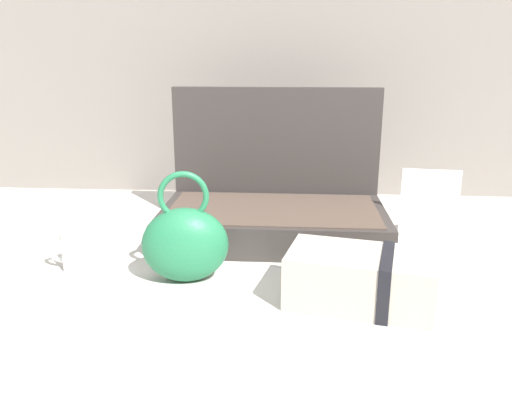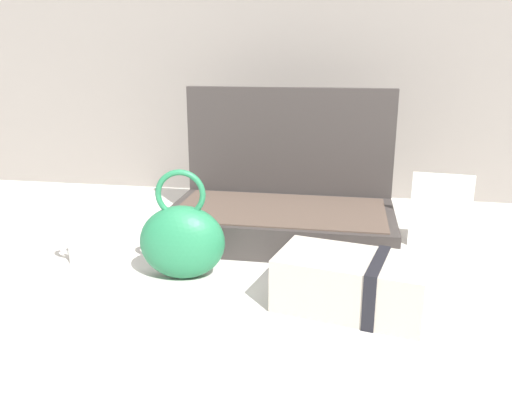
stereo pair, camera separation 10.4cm
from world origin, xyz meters
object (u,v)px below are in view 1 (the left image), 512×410
open_suitcase (274,204)px  coffee_mug (82,250)px  teal_pouch_handbag (185,243)px  info_card_left (429,206)px  cream_toiletry_bag (362,279)px

open_suitcase → coffee_mug: open_suitcase is taller
coffee_mug → teal_pouch_handbag: bearing=-10.9°
open_suitcase → coffee_mug: 0.45m
info_card_left → open_suitcase: bearing=-178.8°
teal_pouch_handbag → info_card_left: 0.57m
cream_toiletry_bag → info_card_left: info_card_left is taller
cream_toiletry_bag → info_card_left: size_ratio=1.60×
coffee_mug → info_card_left: info_card_left is taller
teal_pouch_handbag → info_card_left: teal_pouch_handbag is taller
teal_pouch_handbag → cream_toiletry_bag: size_ratio=0.80×
open_suitcase → info_card_left: 0.36m
info_card_left → cream_toiletry_bag: bearing=-113.4°
open_suitcase → coffee_mug: size_ratio=4.55×
info_card_left → teal_pouch_handbag: bearing=-147.1°
teal_pouch_handbag → info_card_left: (0.51, 0.25, 0.01)m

